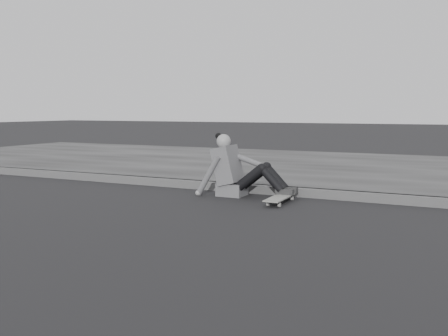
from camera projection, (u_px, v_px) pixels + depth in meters
name	position (u px, v px, depth m)	size (l,w,h in m)	color
skateboard	(280.00, 198.00, 6.43)	(0.20, 0.78, 0.09)	#969691
seated_woman	(236.00, 170.00, 6.93)	(1.38, 0.46, 0.88)	#525254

